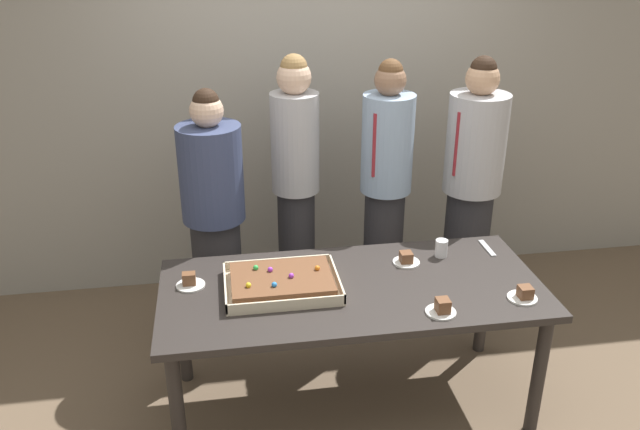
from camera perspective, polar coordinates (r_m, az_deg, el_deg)
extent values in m
plane|color=brown|center=(3.88, 2.57, -15.94)|extent=(12.00, 12.00, 0.00)
cube|color=#9E998E|center=(4.65, -1.09, 11.83)|extent=(8.00, 0.12, 3.00)
cube|color=#2D2826|center=(3.45, 2.80, -6.47)|extent=(1.99, 0.89, 0.04)
cylinder|color=#2D2826|center=(3.33, -12.25, -16.52)|extent=(0.07, 0.07, 0.72)
cylinder|color=#2D2826|center=(3.66, 18.44, -13.05)|extent=(0.07, 0.07, 0.72)
cylinder|color=#2D2826|center=(3.91, -11.86, -9.51)|extent=(0.07, 0.07, 0.72)
cylinder|color=#2D2826|center=(4.20, 14.04, -7.20)|extent=(0.07, 0.07, 0.72)
cube|color=beige|center=(3.42, -3.32, -6.28)|extent=(0.59, 0.44, 0.01)
cube|color=beige|center=(3.22, -2.92, -7.76)|extent=(0.59, 0.01, 0.05)
cube|color=beige|center=(3.59, -3.70, -4.11)|extent=(0.59, 0.01, 0.05)
cube|color=beige|center=(3.39, -8.22, -6.18)|extent=(0.01, 0.44, 0.05)
cube|color=beige|center=(3.44, 1.48, -5.46)|extent=(0.01, 0.44, 0.05)
cube|color=brown|center=(3.40, -3.34, -5.75)|extent=(0.52, 0.37, 0.06)
sphere|color=purple|center=(3.43, -4.35, -4.74)|extent=(0.03, 0.03, 0.03)
sphere|color=green|center=(3.45, -5.59, -4.57)|extent=(0.03, 0.03, 0.03)
sphere|color=yellow|center=(3.30, -6.23, -6.07)|extent=(0.03, 0.03, 0.03)
sphere|color=orange|center=(3.43, -0.24, -4.63)|extent=(0.03, 0.03, 0.03)
sphere|color=#2D84E0|center=(3.29, -3.99, -6.05)|extent=(0.03, 0.03, 0.03)
sphere|color=purple|center=(3.36, -2.51, -5.29)|extent=(0.03, 0.03, 0.03)
cylinder|color=white|center=(3.68, 7.49, -4.09)|extent=(0.15, 0.15, 0.01)
cube|color=brown|center=(3.66, 7.48, -3.65)|extent=(0.07, 0.07, 0.06)
cylinder|color=white|center=(3.48, 17.14, -6.89)|extent=(0.15, 0.15, 0.01)
cube|color=brown|center=(3.46, 17.39, -6.40)|extent=(0.07, 0.07, 0.06)
cylinder|color=white|center=(3.50, -11.17, -6.00)|extent=(0.15, 0.15, 0.01)
cube|color=brown|center=(3.48, -11.30, -5.44)|extent=(0.07, 0.05, 0.06)
cylinder|color=white|center=(3.27, 10.43, -8.28)|extent=(0.15, 0.15, 0.01)
cube|color=brown|center=(3.25, 10.61, -7.72)|extent=(0.06, 0.07, 0.07)
cylinder|color=white|center=(3.76, 10.49, -2.85)|extent=(0.07, 0.07, 0.10)
cube|color=silver|center=(3.92, 14.31, -2.80)|extent=(0.03, 0.20, 0.01)
cylinder|color=#28282D|center=(4.43, -2.03, -3.27)|extent=(0.24, 0.24, 0.91)
cylinder|color=#B2B2B7|center=(4.13, -2.18, 6.26)|extent=(0.31, 0.31, 0.63)
sphere|color=beige|center=(4.02, -2.28, 11.85)|extent=(0.21, 0.21, 0.21)
sphere|color=olive|center=(4.01, -2.29, 12.67)|extent=(0.17, 0.17, 0.17)
cylinder|color=#28282D|center=(4.23, -8.78, -5.51)|extent=(0.30, 0.30, 0.85)
cylinder|color=#384266|center=(3.92, -9.44, 3.58)|extent=(0.38, 0.38, 0.58)
sphere|color=beige|center=(3.81, -9.83, 8.90)|extent=(0.19, 0.19, 0.19)
sphere|color=black|center=(3.79, -9.88, 9.68)|extent=(0.15, 0.15, 0.15)
cylinder|color=#28282D|center=(4.42, 5.45, -3.36)|extent=(0.26, 0.26, 0.92)
cylinder|color=#93ADCC|center=(4.12, 5.88, 6.16)|extent=(0.32, 0.32, 0.62)
cube|color=maroon|center=(3.98, 4.87, 6.01)|extent=(0.04, 0.02, 0.40)
sphere|color=#8C664C|center=(4.02, 6.12, 11.56)|extent=(0.19, 0.19, 0.19)
sphere|color=brown|center=(4.01, 6.16, 12.30)|extent=(0.15, 0.15, 0.15)
cylinder|color=#28282D|center=(4.54, 12.46, -3.17)|extent=(0.30, 0.30, 0.91)
cylinder|color=#B2B2B7|center=(4.25, 13.38, 6.06)|extent=(0.37, 0.37, 0.63)
cube|color=maroon|center=(4.11, 11.92, 6.01)|extent=(0.04, 0.02, 0.40)
sphere|color=tan|center=(4.15, 13.94, 11.42)|extent=(0.21, 0.21, 0.21)
sphere|color=black|center=(4.13, 14.02, 12.19)|extent=(0.16, 0.16, 0.16)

